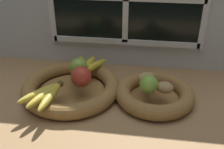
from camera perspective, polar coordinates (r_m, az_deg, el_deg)
ground_plane at (r=99.84cm, az=1.01°, el=-6.10°), size 140.00×90.00×3.00cm
back_wall at (r=114.67cm, az=3.09°, el=14.86°), size 140.00×4.60×55.00cm
fruit_bowl_left at (r=102.40cm, az=-8.81°, el=-2.77°), size 37.05×37.05×5.48cm
fruit_bowl_right at (r=98.66cm, az=9.16°, el=-4.14°), size 28.92×28.92×5.48cm
apple_red_right at (r=95.62cm, az=-6.69°, el=-0.41°), size 7.56×7.56×7.56cm
apple_green_back at (r=102.48cm, az=-7.18°, el=1.56°), size 7.13×7.13×7.13cm
banana_bunch_front at (r=92.16cm, az=-14.17°, el=-4.16°), size 12.50×18.20×2.78cm
banana_bunch_back at (r=108.25cm, az=-5.31°, el=1.96°), size 13.59×16.32×2.78cm
potato_small at (r=93.62cm, az=11.25°, el=-2.73°), size 6.92×5.53×4.13cm
potato_oblong at (r=98.23cm, az=7.40°, el=-0.69°), size 8.37×7.85×4.31cm
lime_near at (r=92.22cm, az=7.92°, el=-2.11°), size 6.42×6.42×6.42cm
chili_pepper at (r=97.07cm, az=9.89°, el=-2.07°), size 12.00×8.33×2.06cm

